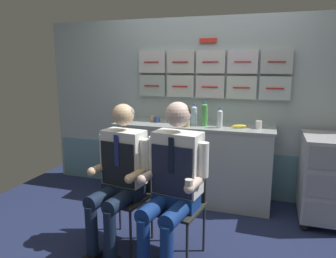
{
  "coord_description": "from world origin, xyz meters",
  "views": [
    {
      "loc": [
        0.75,
        -2.44,
        1.6
      ],
      "look_at": [
        -0.1,
        0.22,
        1.03
      ],
      "focal_mm": 33.91,
      "sensor_mm": 36.0,
      "label": 1
    }
  ],
  "objects": [
    {
      "name": "coffee_cup_spare",
      "position": [
        -0.11,
        0.93,
        0.95
      ],
      "size": [
        0.07,
        0.07,
        0.07
      ],
      "color": "tan",
      "rests_on": "galley_counter"
    },
    {
      "name": "ground",
      "position": [
        0.0,
        0.0,
        -0.02
      ],
      "size": [
        4.8,
        4.8,
        0.04
      ],
      "primitive_type": "cube",
      "color": "#1F274A"
    },
    {
      "name": "snack_banana",
      "position": [
        0.46,
        1.03,
        0.94
      ],
      "size": [
        0.17,
        0.1,
        0.04
      ],
      "color": "yellow",
      "rests_on": "galley_counter"
    },
    {
      "name": "crew_member_right",
      "position": [
        0.06,
        -0.16,
        0.73
      ],
      "size": [
        0.53,
        0.68,
        1.32
      ],
      "color": "black",
      "rests_on": "ground"
    },
    {
      "name": "folding_chair_left",
      "position": [
        -0.41,
        0.05,
        0.53
      ],
      "size": [
        0.46,
        0.46,
        0.85
      ],
      "color": "#2D2D33",
      "rests_on": "ground"
    },
    {
      "name": "coffee_cup_white",
      "position": [
        0.66,
        1.07,
        0.96
      ],
      "size": [
        0.06,
        0.06,
        0.09
      ],
      "color": "white",
      "rests_on": "galley_counter"
    },
    {
      "name": "folding_chair_right",
      "position": [
        0.09,
        -0.01,
        0.53
      ],
      "size": [
        0.46,
        0.46,
        0.85
      ],
      "color": "#2D2D33",
      "rests_on": "ground"
    },
    {
      "name": "water_bottle_tall",
      "position": [
        -0.06,
        1.06,
        1.03
      ],
      "size": [
        0.08,
        0.08,
        0.24
      ],
      "color": "silver",
      "rests_on": "galley_counter"
    },
    {
      "name": "espresso_cup_small",
      "position": [
        -0.6,
        1.14,
        0.95
      ],
      "size": [
        0.06,
        0.06,
        0.07
      ],
      "color": "tan",
      "rests_on": "galley_counter"
    },
    {
      "name": "crew_member_left",
      "position": [
        -0.43,
        -0.11,
        0.71
      ],
      "size": [
        0.51,
        0.65,
        1.28
      ],
      "color": "black",
      "rests_on": "ground"
    },
    {
      "name": "water_bottle_clear",
      "position": [
        0.25,
        0.99,
        1.02
      ],
      "size": [
        0.06,
        0.06,
        0.22
      ],
      "color": "silver",
      "rests_on": "galley_counter"
    },
    {
      "name": "galley_bulkhead",
      "position": [
        0.01,
        1.37,
        1.07
      ],
      "size": [
        4.2,
        0.14,
        2.15
      ],
      "color": "#A5B4B7",
      "rests_on": "ground"
    },
    {
      "name": "paper_cup_blue",
      "position": [
        -0.52,
        1.09,
        0.95
      ],
      "size": [
        0.07,
        0.07,
        0.07
      ],
      "color": "navy",
      "rests_on": "galley_counter"
    },
    {
      "name": "water_bottle_blue_cap",
      "position": [
        0.06,
        1.04,
        1.05
      ],
      "size": [
        0.07,
        0.07,
        0.28
      ],
      "color": "#50A551",
      "rests_on": "galley_counter"
    },
    {
      "name": "service_trolley",
      "position": [
        1.31,
        0.97,
        0.48
      ],
      "size": [
        0.4,
        0.65,
        0.9
      ],
      "color": "black",
      "rests_on": "ground"
    },
    {
      "name": "galley_counter",
      "position": [
        -0.08,
        1.09,
        0.46
      ],
      "size": [
        1.84,
        0.53,
        0.92
      ],
      "color": "#A5ADAC",
      "rests_on": "ground"
    }
  ]
}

